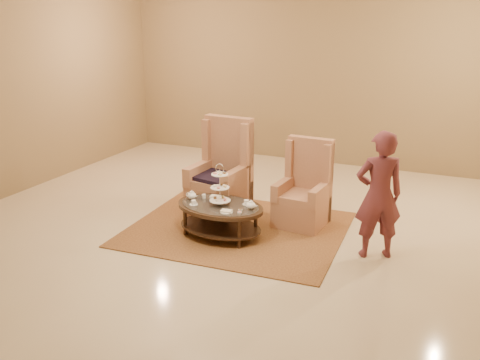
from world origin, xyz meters
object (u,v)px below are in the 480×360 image
at_px(armchair_left, 222,181).
at_px(tea_table, 220,211).
at_px(armchair_right, 304,196).
at_px(person, 379,195).

bearing_deg(armchair_left, tea_table, -61.72).
xyz_separation_m(armchair_right, person, (1.09, -0.63, 0.37)).
height_order(tea_table, person, person).
bearing_deg(person, tea_table, -19.97).
relative_size(armchair_left, person, 0.89).
distance_m(armchair_right, person, 1.31).
bearing_deg(armchair_left, person, -10.58).
bearing_deg(tea_table, armchair_right, 51.49).
bearing_deg(armchair_right, armchair_left, -174.26).
distance_m(armchair_left, person, 2.42).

